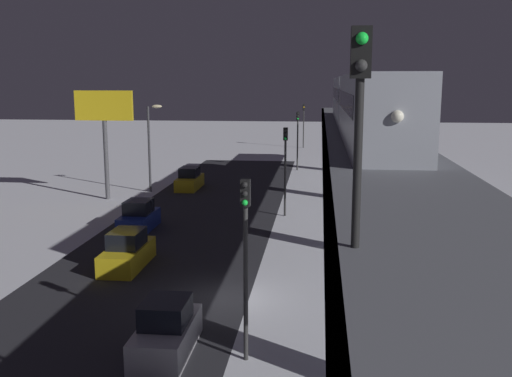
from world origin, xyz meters
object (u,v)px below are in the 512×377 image
object	(u,v)px
sedan_silver	(166,331)
traffic_light_near	(246,244)
traffic_light_far	(298,132)
subway_train	(361,102)
commercial_billboard	(104,116)
sedan_yellow	(127,252)
traffic_light_distant	(304,119)
rail_signal	(360,100)
sedan_blue_2	(139,218)
sedan_yellow_2	(190,180)
traffic_light_mid	(285,159)

from	to	relation	value
sedan_silver	traffic_light_near	distance (m)	4.48
traffic_light_near	traffic_light_far	size ratio (longest dim) A/B	1.00
subway_train	sedan_silver	distance (m)	22.64
sedan_silver	traffic_light_far	distance (m)	45.00
traffic_light_far	commercial_billboard	distance (m)	23.48
sedan_yellow	traffic_light_distant	bearing A→B (deg)	-97.39
traffic_light_far	rail_signal	bearing A→B (deg)	93.35
rail_signal	sedan_blue_2	bearing A→B (deg)	-64.27
rail_signal	commercial_billboard	bearing A→B (deg)	-62.93
sedan_yellow_2	traffic_light_mid	size ratio (longest dim) A/B	0.73
sedan_yellow_2	traffic_light_distant	bearing A→B (deg)	-104.92
sedan_silver	traffic_light_far	size ratio (longest dim) A/B	0.63
subway_train	commercial_billboard	bearing A→B (deg)	-19.48
traffic_light_near	traffic_light_distant	distance (m)	67.57
sedan_blue_2	commercial_billboard	distance (m)	12.76
traffic_light_distant	commercial_billboard	world-z (taller)	commercial_billboard
sedan_yellow	sedan_blue_2	distance (m)	7.94
sedan_yellow_2	traffic_light_far	size ratio (longest dim) A/B	0.73
traffic_light_near	traffic_light_distant	bearing A→B (deg)	-90.00
rail_signal	traffic_light_far	size ratio (longest dim) A/B	0.62
rail_signal	subway_train	bearing A→B (deg)	-93.93
traffic_light_distant	sedan_yellow_2	bearing A→B (deg)	75.08
commercial_billboard	traffic_light_near	bearing A→B (deg)	118.90
rail_signal	sedan_silver	world-z (taller)	rail_signal
traffic_light_distant	traffic_light_mid	bearing A→B (deg)	90.00
subway_train	traffic_light_far	world-z (taller)	subway_train
rail_signal	traffic_light_near	bearing A→B (deg)	-69.36
subway_train	sedan_blue_2	bearing A→B (deg)	10.22
commercial_billboard	sedan_blue_2	bearing A→B (deg)	120.47
sedan_blue_2	sedan_silver	xyz separation A→B (m)	(-6.40, 17.23, 0.00)
sedan_blue_2	sedan_yellow	bearing A→B (deg)	103.10
sedan_yellow	commercial_billboard	xyz separation A→B (m)	(7.50, -17.43, 6.03)
sedan_yellow	sedan_yellow_2	size ratio (longest dim) A/B	0.96
sedan_blue_2	traffic_light_mid	world-z (taller)	traffic_light_mid
rail_signal	sedan_yellow_2	world-z (taller)	rail_signal
subway_train	rail_signal	bearing A→B (deg)	86.07
sedan_yellow	traffic_light_far	world-z (taller)	traffic_light_far
traffic_light_distant	subway_train	bearing A→B (deg)	96.09
traffic_light_distant	commercial_billboard	size ratio (longest dim) A/B	0.72
sedan_blue_2	traffic_light_near	size ratio (longest dim) A/B	0.65
sedan_silver	commercial_billboard	size ratio (longest dim) A/B	0.45
subway_train	sedan_yellow_2	bearing A→B (deg)	-41.23
sedan_yellow	sedan_yellow_2	distance (m)	22.99
sedan_yellow	sedan_blue_2	bearing A→B (deg)	-76.90
sedan_yellow	traffic_light_far	xyz separation A→B (m)	(-7.50, -35.29, 3.40)
rail_signal	commercial_billboard	xyz separation A→B (m)	(18.12, -35.46, -2.44)
sedan_blue_2	sedan_yellow_2	distance (m)	15.18
sedan_yellow	traffic_light_near	xyz separation A→B (m)	(-7.50, 9.75, 3.40)
sedan_blue_2	traffic_light_near	world-z (taller)	traffic_light_near
subway_train	traffic_light_far	distance (m)	25.80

